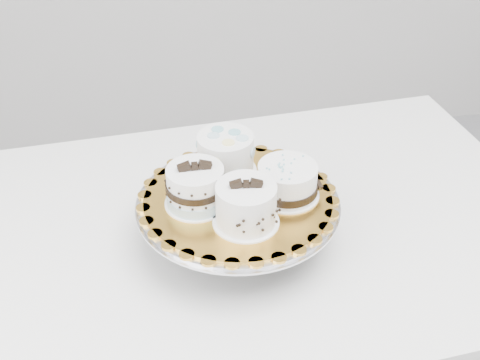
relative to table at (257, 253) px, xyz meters
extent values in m
cube|color=white|center=(0.00, 0.00, 0.07)|extent=(1.19, 0.84, 0.04)
cube|color=white|center=(-0.54, 0.29, -0.31)|extent=(0.05, 0.05, 0.71)
cube|color=white|center=(0.49, 0.37, -0.31)|extent=(0.05, 0.05, 0.71)
cylinder|color=gray|center=(-0.05, -0.05, 0.09)|extent=(0.16, 0.16, 0.01)
cylinder|color=gray|center=(-0.05, -0.05, 0.13)|extent=(0.11, 0.11, 0.09)
cylinder|color=silver|center=(-0.05, -0.05, 0.18)|extent=(0.34, 0.34, 0.01)
cylinder|color=silver|center=(-0.05, -0.05, 0.17)|extent=(0.35, 0.35, 0.00)
cylinder|color=orange|center=(-0.05, -0.05, 0.18)|extent=(0.43, 0.43, 0.00)
cylinder|color=white|center=(-0.05, -0.12, 0.19)|extent=(0.11, 0.11, 0.00)
cylinder|color=white|center=(-0.05, -0.12, 0.22)|extent=(0.11, 0.11, 0.07)
cylinder|color=white|center=(-0.12, -0.06, 0.19)|extent=(0.11, 0.11, 0.00)
cylinder|color=white|center=(-0.12, -0.06, 0.22)|extent=(0.10, 0.10, 0.07)
cylinder|color=#A2C2CD|center=(-0.12, -0.06, 0.20)|extent=(0.10, 0.10, 0.02)
cylinder|color=black|center=(-0.12, -0.06, 0.23)|extent=(0.10, 0.10, 0.01)
cylinder|color=white|center=(-0.06, 0.03, 0.19)|extent=(0.11, 0.11, 0.00)
cylinder|color=white|center=(-0.06, 0.03, 0.23)|extent=(0.13, 0.13, 0.07)
cylinder|color=white|center=(0.04, -0.06, 0.19)|extent=(0.11, 0.11, 0.00)
cylinder|color=white|center=(0.04, -0.06, 0.22)|extent=(0.12, 0.12, 0.06)
cylinder|color=black|center=(0.04, -0.06, 0.20)|extent=(0.11, 0.11, 0.01)
camera|label=1|loc=(-0.18, -0.87, 0.81)|focal=45.00mm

